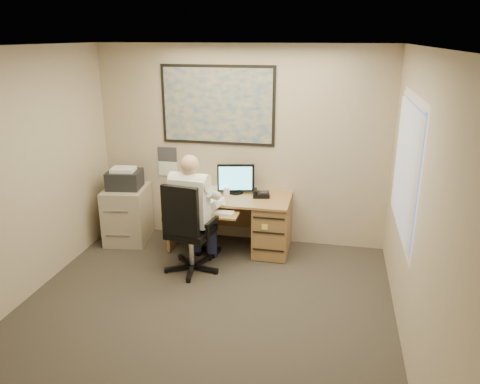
% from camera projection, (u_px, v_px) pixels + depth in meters
% --- Properties ---
extents(room_shell, '(4.00, 4.50, 2.70)m').
position_uv_depth(room_shell, '(191.00, 201.00, 4.30)').
color(room_shell, '#322D27').
rests_on(room_shell, ground).
extents(desk, '(1.60, 0.97, 1.15)m').
position_uv_depth(desk, '(255.00, 219.00, 6.30)').
color(desk, '#A27545').
rests_on(desk, ground).
extents(world_map, '(1.56, 0.03, 1.06)m').
position_uv_depth(world_map, '(217.00, 105.00, 6.25)').
color(world_map, '#1E4C93').
rests_on(world_map, room_shell).
extents(wall_calendar, '(0.28, 0.01, 0.42)m').
position_uv_depth(wall_calendar, '(168.00, 162.00, 6.66)').
color(wall_calendar, white).
rests_on(wall_calendar, room_shell).
extents(window_blinds, '(0.06, 1.40, 1.30)m').
position_uv_depth(window_blinds, '(407.00, 168.00, 4.59)').
color(window_blinds, silver).
rests_on(window_blinds, room_shell).
extents(filing_cabinet, '(0.64, 0.74, 1.07)m').
position_uv_depth(filing_cabinet, '(127.00, 209.00, 6.59)').
color(filing_cabinet, '#AB9D89').
rests_on(filing_cabinet, ground).
extents(office_chair, '(0.80, 0.80, 1.17)m').
position_uv_depth(office_chair, '(191.00, 246.00, 5.71)').
color(office_chair, black).
rests_on(office_chair, ground).
extents(person, '(0.69, 0.93, 1.47)m').
position_uv_depth(person, '(191.00, 214.00, 5.67)').
color(person, white).
rests_on(person, office_chair).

